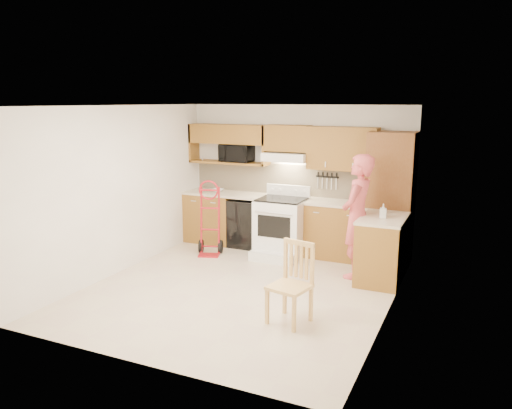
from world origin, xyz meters
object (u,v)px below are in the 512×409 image
Objects in this scene: dining_chair at (289,284)px; microwave at (237,153)px; range at (280,223)px; hand_truck at (209,222)px; person at (357,216)px.

microwave is at bearing 138.78° from dining_chair.
range is 1.01× the size of hand_truck.
microwave is 0.60× the size of dining_chair.
microwave reaches higher than hand_truck.
microwave reaches higher than range.
microwave is 3.70m from dining_chair.
range reaches higher than hand_truck.
hand_truck reaches higher than dining_chair.
person is at bearing -20.35° from microwave.
range is at bearing -101.64° from person.
hand_truck is (-1.12, -0.41, -0.00)m from range.
microwave is 0.49× the size of range.
range is 1.49m from person.
dining_chair is at bearing -3.47° from person.
hand_truck is at bearing -94.68° from microwave.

